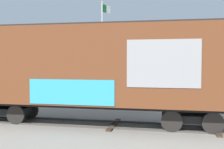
# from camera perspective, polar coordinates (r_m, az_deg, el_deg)

# --- Properties ---
(ground_plane) EXTENTS (260.00, 260.00, 0.00)m
(ground_plane) POSITION_cam_1_polar(r_m,az_deg,el_deg) (14.27, -9.17, -9.66)
(ground_plane) COLOR gray
(track) EXTENTS (59.97, 5.40, 0.08)m
(track) POSITION_cam_1_polar(r_m,az_deg,el_deg) (13.39, 4.27, -10.29)
(track) COLOR #4C4742
(track) RESTS_ON ground_plane
(freight_car) EXTENTS (13.61, 3.73, 4.89)m
(freight_car) POSITION_cam_1_polar(r_m,az_deg,el_deg) (13.42, -3.83, 1.58)
(freight_car) COLOR brown
(freight_car) RESTS_ON ground_plane
(flagpole) EXTENTS (0.56, 1.42, 8.83)m
(flagpole) POSITION_cam_1_polar(r_m,az_deg,el_deg) (27.71, -1.72, 7.96)
(flagpole) COLOR silver
(flagpole) RESTS_ON ground_plane
(hillside) EXTENTS (142.53, 37.92, 14.24)m
(hillside) POSITION_cam_1_polar(r_m,az_deg,el_deg) (89.46, 11.58, 4.25)
(hillside) COLOR silver
(hillside) RESTS_ON ground_plane
(parked_car_black) EXTENTS (4.46, 2.03, 1.72)m
(parked_car_black) POSITION_cam_1_polar(r_m,az_deg,el_deg) (21.91, -13.40, -3.04)
(parked_car_black) COLOR black
(parked_car_black) RESTS_ON ground_plane
(parked_car_white) EXTENTS (4.32, 2.27, 1.69)m
(parked_car_white) POSITION_cam_1_polar(r_m,az_deg,el_deg) (19.35, 2.76, -3.81)
(parked_car_white) COLOR silver
(parked_car_white) RESTS_ON ground_plane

